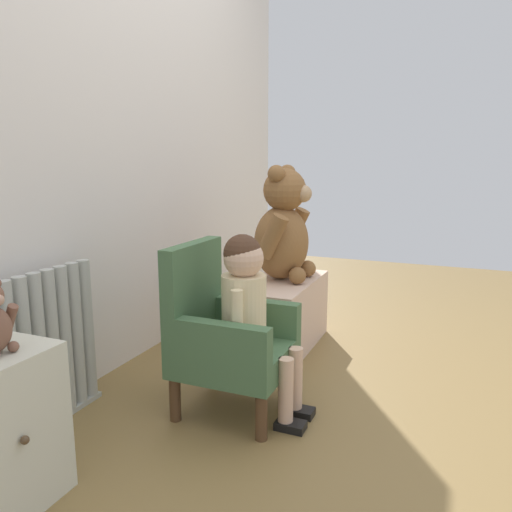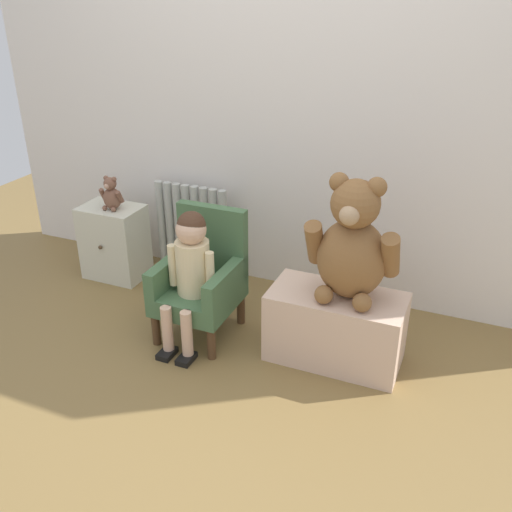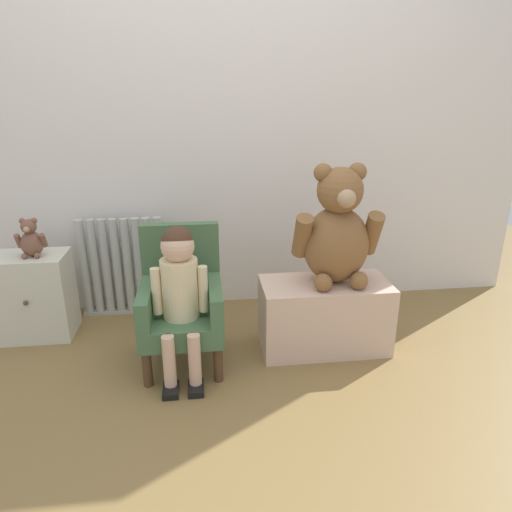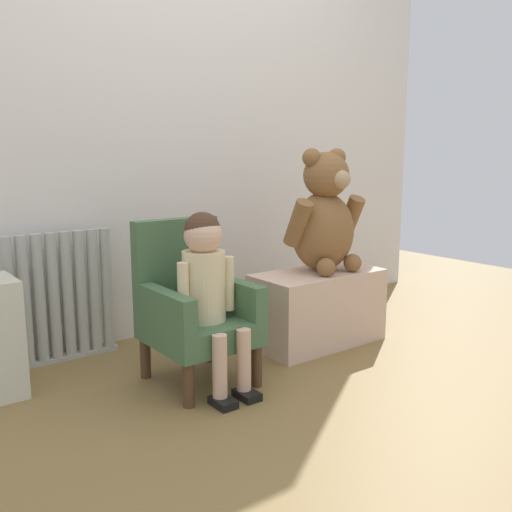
{
  "view_description": "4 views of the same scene",
  "coord_description": "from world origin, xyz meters",
  "px_view_note": "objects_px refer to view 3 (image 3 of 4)",
  "views": [
    {
      "loc": [
        -1.87,
        -0.28,
        0.97
      ],
      "look_at": [
        0.22,
        0.59,
        0.54
      ],
      "focal_mm": 35.0,
      "sensor_mm": 36.0,
      "label": 1
    },
    {
      "loc": [
        1.06,
        -1.73,
        1.71
      ],
      "look_at": [
        0.08,
        0.56,
        0.48
      ],
      "focal_mm": 40.0,
      "sensor_mm": 36.0,
      "label": 2
    },
    {
      "loc": [
        -0.1,
        -1.49,
        1.25
      ],
      "look_at": [
        0.15,
        0.58,
        0.51
      ],
      "focal_mm": 32.0,
      "sensor_mm": 36.0,
      "label": 3
    },
    {
      "loc": [
        -1.37,
        -1.41,
        0.94
      ],
      "look_at": [
        0.11,
        0.55,
        0.48
      ],
      "focal_mm": 40.0,
      "sensor_mm": 36.0,
      "label": 4
    }
  ],
  "objects_px": {
    "child_figure": "(179,281)",
    "small_teddy_bear": "(31,240)",
    "low_bench": "(324,315)",
    "child_armchair": "(182,301)",
    "small_dresser": "(35,296)",
    "large_teddy_bear": "(337,232)",
    "radiator": "(123,268)"
  },
  "relations": [
    {
      "from": "small_dresser",
      "to": "child_armchair",
      "type": "xyz_separation_m",
      "value": [
        0.79,
        -0.33,
        0.08
      ]
    },
    {
      "from": "radiator",
      "to": "large_teddy_bear",
      "type": "relative_size",
      "value": 0.99
    },
    {
      "from": "child_armchair",
      "to": "child_figure",
      "type": "height_order",
      "value": "child_figure"
    },
    {
      "from": "radiator",
      "to": "small_dresser",
      "type": "xyz_separation_m",
      "value": [
        -0.43,
        -0.21,
        -0.06
      ]
    },
    {
      "from": "child_armchair",
      "to": "low_bench",
      "type": "height_order",
      "value": "child_armchair"
    },
    {
      "from": "child_armchair",
      "to": "small_teddy_bear",
      "type": "relative_size",
      "value": 3.25
    },
    {
      "from": "small_dresser",
      "to": "child_figure",
      "type": "height_order",
      "value": "child_figure"
    },
    {
      "from": "radiator",
      "to": "child_figure",
      "type": "relative_size",
      "value": 0.83
    },
    {
      "from": "radiator",
      "to": "low_bench",
      "type": "bearing_deg",
      "value": -26.13
    },
    {
      "from": "low_bench",
      "to": "radiator",
      "type": "bearing_deg",
      "value": 153.87
    },
    {
      "from": "small_dresser",
      "to": "small_teddy_bear",
      "type": "bearing_deg",
      "value": -28.95
    },
    {
      "from": "child_figure",
      "to": "small_dresser",
      "type": "bearing_deg",
      "value": 150.93
    },
    {
      "from": "child_figure",
      "to": "small_teddy_bear",
      "type": "relative_size",
      "value": 3.48
    },
    {
      "from": "small_dresser",
      "to": "small_teddy_bear",
      "type": "xyz_separation_m",
      "value": [
        0.03,
        -0.02,
        0.32
      ]
    },
    {
      "from": "large_teddy_bear",
      "to": "small_teddy_bear",
      "type": "bearing_deg",
      "value": 169.52
    },
    {
      "from": "small_teddy_bear",
      "to": "large_teddy_bear",
      "type": "bearing_deg",
      "value": -10.48
    },
    {
      "from": "small_dresser",
      "to": "low_bench",
      "type": "relative_size",
      "value": 0.71
    },
    {
      "from": "radiator",
      "to": "small_teddy_bear",
      "type": "bearing_deg",
      "value": -149.69
    },
    {
      "from": "radiator",
      "to": "child_figure",
      "type": "xyz_separation_m",
      "value": [
        0.36,
        -0.65,
        0.16
      ]
    },
    {
      "from": "child_armchair",
      "to": "large_teddy_bear",
      "type": "height_order",
      "value": "large_teddy_bear"
    },
    {
      "from": "radiator",
      "to": "small_teddy_bear",
      "type": "xyz_separation_m",
      "value": [
        -0.4,
        -0.23,
        0.26
      ]
    },
    {
      "from": "radiator",
      "to": "low_bench",
      "type": "xyz_separation_m",
      "value": [
        1.08,
        -0.53,
        -0.11
      ]
    },
    {
      "from": "child_armchair",
      "to": "small_dresser",
      "type": "bearing_deg",
      "value": 157.4
    },
    {
      "from": "child_armchair",
      "to": "radiator",
      "type": "bearing_deg",
      "value": 123.53
    },
    {
      "from": "radiator",
      "to": "child_armchair",
      "type": "distance_m",
      "value": 0.65
    },
    {
      "from": "small_dresser",
      "to": "child_armchair",
      "type": "distance_m",
      "value": 0.86
    },
    {
      "from": "radiator",
      "to": "small_teddy_bear",
      "type": "height_order",
      "value": "small_teddy_bear"
    },
    {
      "from": "child_figure",
      "to": "low_bench",
      "type": "xyz_separation_m",
      "value": [
        0.72,
        0.13,
        -0.28
      ]
    },
    {
      "from": "small_teddy_bear",
      "to": "child_figure",
      "type": "bearing_deg",
      "value": -29.08
    },
    {
      "from": "small_teddy_bear",
      "to": "low_bench",
      "type": "bearing_deg",
      "value": -11.33
    },
    {
      "from": "child_figure",
      "to": "large_teddy_bear",
      "type": "relative_size",
      "value": 1.19
    },
    {
      "from": "low_bench",
      "to": "child_figure",
      "type": "bearing_deg",
      "value": -170.02
    }
  ]
}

